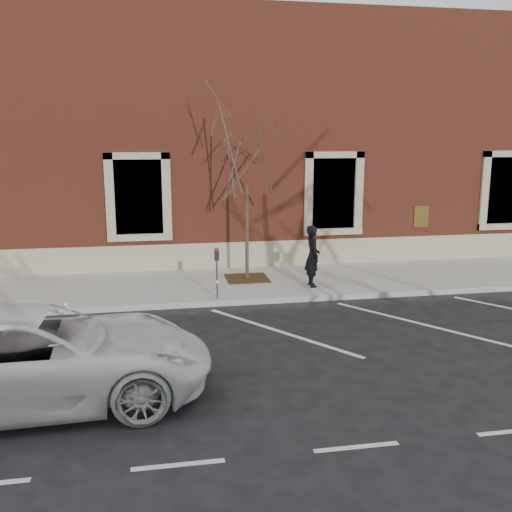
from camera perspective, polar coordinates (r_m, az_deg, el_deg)
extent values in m
plane|color=#28282B|center=(14.52, 0.43, -4.73)|extent=(120.00, 120.00, 0.00)
cube|color=#A5A19B|center=(16.16, -0.73, -2.74)|extent=(40.00, 3.50, 0.15)
cube|color=#9E9E99|center=(14.45, 0.46, -4.50)|extent=(40.00, 0.12, 0.15)
cube|color=brown|center=(21.58, -3.48, 11.42)|extent=(40.00, 8.50, 8.00)
cube|color=gray|center=(17.76, -1.70, 0.16)|extent=(40.00, 0.06, 0.80)
cube|color=black|center=(17.41, -11.65, 5.85)|extent=(1.40, 0.30, 2.20)
cube|color=gray|center=(17.40, -11.50, 1.86)|extent=(1.90, 0.20, 0.20)
cube|color=black|center=(18.29, 7.60, 6.26)|extent=(1.40, 0.30, 2.20)
cube|color=gray|center=(18.28, 7.66, 2.46)|extent=(1.90, 0.20, 0.20)
cube|color=black|center=(20.92, 23.53, 6.07)|extent=(1.40, 0.30, 2.20)
cube|color=gray|center=(20.91, 23.52, 2.75)|extent=(1.90, 0.20, 0.20)
imported|color=black|center=(15.46, 5.68, 0.00)|extent=(0.41, 0.61, 1.67)
cylinder|color=#595B60|center=(14.31, -3.92, -2.35)|extent=(0.04, 0.04, 0.98)
cube|color=black|center=(14.17, -3.96, 0.07)|extent=(0.12, 0.09, 0.25)
cube|color=#AC2C0B|center=(14.14, -3.96, 0.69)|extent=(0.11, 0.08, 0.06)
cube|color=white|center=(14.28, -3.90, -2.58)|extent=(0.05, 0.00, 0.07)
cube|color=#422C15|center=(16.35, -0.90, -2.24)|extent=(1.18, 1.18, 0.03)
cylinder|color=#423128|center=(16.09, -0.91, 2.29)|extent=(0.10, 0.10, 2.65)
imported|color=white|center=(9.68, -21.33, -9.32)|extent=(5.68, 2.86, 1.54)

